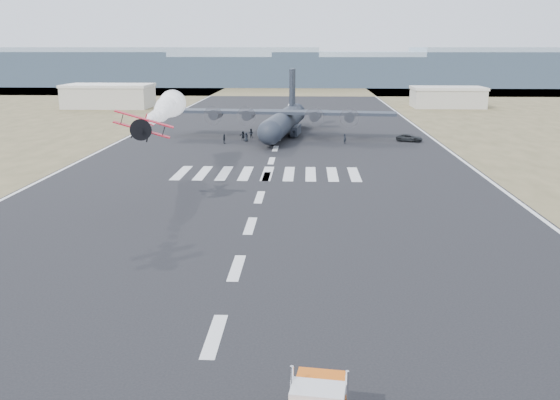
# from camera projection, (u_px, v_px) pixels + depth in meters

# --- Properties ---
(ground) EXTENTS (500.00, 500.00, 0.00)m
(ground) POSITION_uv_depth(u_px,v_px,m) (214.00, 336.00, 37.78)
(ground) COLOR black
(ground) RESTS_ON ground
(scrub_far) EXTENTS (500.00, 80.00, 0.00)m
(scrub_far) POSITION_uv_depth(u_px,v_px,m) (295.00, 89.00, 260.92)
(scrub_far) COLOR brown
(scrub_far) RESTS_ON ground
(runway_markings) EXTENTS (60.00, 260.00, 0.01)m
(runway_markings) POSITION_uv_depth(u_px,v_px,m) (271.00, 161.00, 95.99)
(runway_markings) COLOR silver
(runway_markings) RESTS_ON ground
(ridge_seg_b) EXTENTS (150.00, 50.00, 15.00)m
(ridge_seg_b) POSITION_uv_depth(u_px,v_px,m) (21.00, 68.00, 293.84)
(ridge_seg_b) COLOR #8194A4
(ridge_seg_b) RESTS_ON ground
(ridge_seg_c) EXTENTS (150.00, 50.00, 17.00)m
(ridge_seg_c) POSITION_uv_depth(u_px,v_px,m) (157.00, 66.00, 290.80)
(ridge_seg_c) COLOR #8194A4
(ridge_seg_c) RESTS_ON ground
(ridge_seg_d) EXTENTS (150.00, 50.00, 13.00)m
(ridge_seg_d) POSITION_uv_depth(u_px,v_px,m) (296.00, 71.00, 288.48)
(ridge_seg_d) COLOR #8194A4
(ridge_seg_d) RESTS_ON ground
(ridge_seg_e) EXTENTS (150.00, 50.00, 15.00)m
(ridge_seg_e) POSITION_uv_depth(u_px,v_px,m) (438.00, 69.00, 285.43)
(ridge_seg_e) COLOR #8194A4
(ridge_seg_e) RESTS_ON ground
(hangar_left) EXTENTS (24.50, 14.50, 6.70)m
(hangar_left) POSITION_uv_depth(u_px,v_px,m) (109.00, 96.00, 179.89)
(hangar_left) COLOR #A29E90
(hangar_left) RESTS_ON ground
(hangar_right) EXTENTS (20.50, 12.50, 5.90)m
(hangar_right) POSITION_uv_depth(u_px,v_px,m) (448.00, 97.00, 180.60)
(hangar_right) COLOR #A29E90
(hangar_right) RESTS_ON ground
(aerobatic_biplane) EXTENTS (6.00, 5.59, 3.24)m
(aerobatic_biplane) POSITION_uv_depth(u_px,v_px,m) (142.00, 126.00, 65.04)
(aerobatic_biplane) COLOR red
(smoke_trail) EXTENTS (4.45, 26.16, 3.89)m
(smoke_trail) POSITION_uv_depth(u_px,v_px,m) (169.00, 105.00, 86.18)
(smoke_trail) COLOR white
(transport_aircraft) EXTENTS (43.59, 35.80, 12.57)m
(transport_aircraft) POSITION_uv_depth(u_px,v_px,m) (284.00, 119.00, 122.14)
(transport_aircraft) COLOR #1C232A
(transport_aircraft) RESTS_ON ground
(support_vehicle) EXTENTS (5.26, 3.68, 1.33)m
(support_vehicle) POSITION_uv_depth(u_px,v_px,m) (409.00, 138.00, 115.52)
(support_vehicle) COLOR black
(support_vehicle) RESTS_ON ground
(crew_a) EXTENTS (0.80, 0.84, 1.81)m
(crew_a) POSITION_uv_depth(u_px,v_px,m) (345.00, 139.00, 112.62)
(crew_a) COLOR black
(crew_a) RESTS_ON ground
(crew_b) EXTENTS (0.96, 0.68, 1.81)m
(crew_b) POSITION_uv_depth(u_px,v_px,m) (251.00, 133.00, 119.85)
(crew_b) COLOR black
(crew_b) RESTS_ON ground
(crew_c) EXTENTS (1.03, 0.52, 1.56)m
(crew_c) POSITION_uv_depth(u_px,v_px,m) (294.00, 135.00, 119.13)
(crew_c) COLOR black
(crew_c) RESTS_ON ground
(crew_d) EXTENTS (0.54, 1.03, 1.76)m
(crew_d) POSITION_uv_depth(u_px,v_px,m) (224.00, 139.00, 112.80)
(crew_d) COLOR black
(crew_d) RESTS_ON ground
(crew_e) EXTENTS (0.94, 0.75, 1.69)m
(crew_e) POSITION_uv_depth(u_px,v_px,m) (246.00, 137.00, 115.54)
(crew_e) COLOR black
(crew_e) RESTS_ON ground
(crew_f) EXTENTS (1.70, 1.00, 1.75)m
(crew_f) POSITION_uv_depth(u_px,v_px,m) (243.00, 136.00, 116.70)
(crew_f) COLOR black
(crew_f) RESTS_ON ground
(crew_g) EXTENTS (0.70, 0.78, 1.83)m
(crew_g) POSITION_uv_depth(u_px,v_px,m) (272.00, 135.00, 117.64)
(crew_g) COLOR black
(crew_g) RESTS_ON ground
(crew_h) EXTENTS (0.98, 0.88, 1.72)m
(crew_h) POSITION_uv_depth(u_px,v_px,m) (260.00, 136.00, 116.80)
(crew_h) COLOR black
(crew_h) RESTS_ON ground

